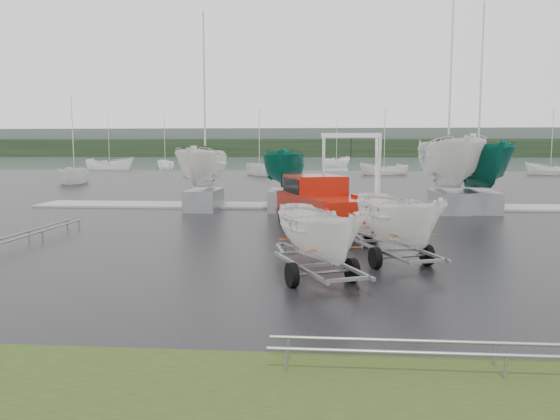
{
  "coord_description": "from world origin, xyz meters",
  "views": [
    {
      "loc": [
        1.34,
        -17.6,
        3.36
      ],
      "look_at": [
        -0.17,
        0.99,
        1.2
      ],
      "focal_mm": 35.0,
      "sensor_mm": 36.0,
      "label": 1
    }
  ],
  "objects_px": {
    "trailer_parked": "(320,188)",
    "boat_hoist": "(351,159)",
    "pickup_truck": "(321,202)",
    "trailer_hitched": "(400,176)"
  },
  "relations": [
    {
      "from": "trailer_parked",
      "to": "boat_hoist",
      "type": "relative_size",
      "value": 1.05
    },
    {
      "from": "pickup_truck",
      "to": "trailer_parked",
      "type": "relative_size",
      "value": 1.61
    },
    {
      "from": "trailer_hitched",
      "to": "boat_hoist",
      "type": "xyz_separation_m",
      "value": [
        -0.66,
        15.12,
        0.13
      ]
    },
    {
      "from": "boat_hoist",
      "to": "trailer_hitched",
      "type": "bearing_deg",
      "value": -87.49
    },
    {
      "from": "pickup_truck",
      "to": "trailer_hitched",
      "type": "distance_m",
      "value": 6.97
    },
    {
      "from": "trailer_hitched",
      "to": "boat_hoist",
      "type": "relative_size",
      "value": 1.13
    },
    {
      "from": "trailer_hitched",
      "to": "trailer_parked",
      "type": "distance_m",
      "value": 3.1
    },
    {
      "from": "trailer_parked",
      "to": "trailer_hitched",
      "type": "bearing_deg",
      "value": 20.7
    },
    {
      "from": "trailer_hitched",
      "to": "boat_hoist",
      "type": "distance_m",
      "value": 15.14
    },
    {
      "from": "pickup_truck",
      "to": "boat_hoist",
      "type": "height_order",
      "value": "boat_hoist"
    }
  ]
}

